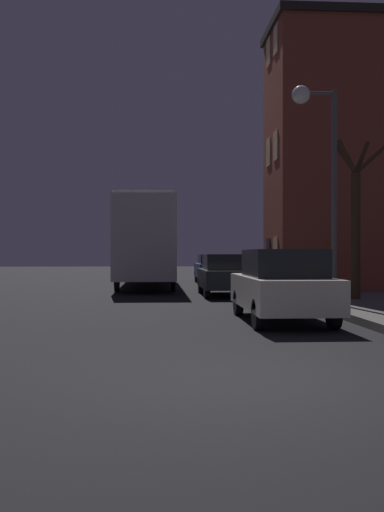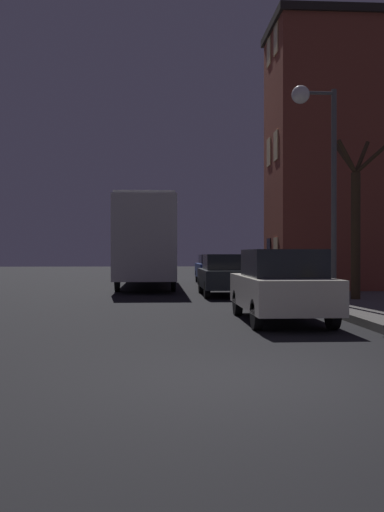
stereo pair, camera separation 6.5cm
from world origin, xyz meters
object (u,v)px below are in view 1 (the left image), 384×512
(car_near_lane, at_px, (282,285))
(car_far_lane, at_px, (215,268))
(streetlamp, at_px, (318,144))
(bare_tree, at_px, (356,218))
(bus, at_px, (147,237))
(car_mid_lane, at_px, (227,274))

(car_near_lane, relative_size, car_far_lane, 1.01)
(streetlamp, height_order, bare_tree, streetlamp)
(bus, height_order, car_mid_lane, bus)
(streetlamp, bearing_deg, car_mid_lane, 107.54)
(car_near_lane, height_order, car_far_lane, car_near_lane)
(streetlamp, height_order, car_far_lane, streetlamp)
(bus, height_order, car_near_lane, bus)
(car_far_lane, bearing_deg, bare_tree, -76.65)
(car_near_lane, xyz_separation_m, car_mid_lane, (-0.24, 7.89, -0.05))
(bare_tree, xyz_separation_m, car_far_lane, (-2.91, 12.25, -1.80))
(bare_tree, distance_m, car_mid_lane, 5.44)
(car_mid_lane, distance_m, car_far_lane, 8.39)
(streetlamp, xyz_separation_m, bus, (-4.73, 11.79, -2.13))
(streetlamp, relative_size, bare_tree, 1.19)
(bare_tree, bearing_deg, car_mid_lane, 131.01)
(bus, bearing_deg, car_far_lane, 31.25)
(bus, relative_size, car_near_lane, 2.80)
(streetlamp, relative_size, car_near_lane, 1.38)
(bus, distance_m, car_near_lane, 14.61)
(bare_tree, xyz_separation_m, car_near_lane, (-3.12, -4.02, -1.76))
(car_far_lane, bearing_deg, bus, -148.75)
(streetlamp, distance_m, car_near_lane, 4.57)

